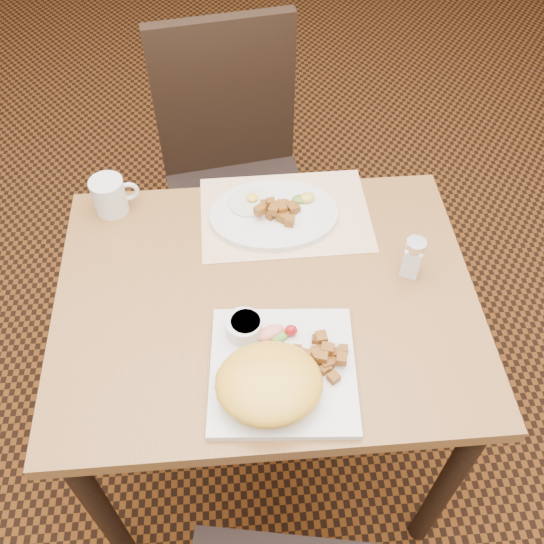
{
  "coord_description": "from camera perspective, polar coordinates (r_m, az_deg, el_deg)",
  "views": [
    {
      "loc": [
        -0.05,
        -0.78,
        1.79
      ],
      "look_at": [
        0.01,
        0.01,
        0.82
      ],
      "focal_mm": 40.0,
      "sensor_mm": 36.0,
      "label": 1
    }
  ],
  "objects": [
    {
      "name": "ground",
      "position": [
        1.95,
        -0.38,
        -15.63
      ],
      "size": [
        8.0,
        8.0,
        0.0
      ],
      "primitive_type": "plane",
      "color": "black",
      "rests_on": "ground"
    },
    {
      "name": "table",
      "position": [
        1.38,
        -0.51,
        -4.97
      ],
      "size": [
        0.9,
        0.7,
        0.75
      ],
      "color": "#96612E",
      "rests_on": "ground"
    },
    {
      "name": "chair_far",
      "position": [
        1.89,
        -3.5,
        9.63
      ],
      "size": [
        0.48,
        0.49,
        0.97
      ],
      "rotation": [
        0.0,
        0.0,
        3.3
      ],
      "color": "black",
      "rests_on": "ground"
    },
    {
      "name": "placemat",
      "position": [
        1.45,
        1.24,
        5.46
      ],
      "size": [
        0.4,
        0.28,
        0.0
      ],
      "primitive_type": "cube",
      "rotation": [
        0.0,
        0.0,
        0.01
      ],
      "color": "white",
      "rests_on": "table"
    },
    {
      "name": "plate_square",
      "position": [
        1.19,
        1.02,
        -9.23
      ],
      "size": [
        0.3,
        0.3,
        0.02
      ],
      "primitive_type": "cube",
      "rotation": [
        0.0,
        0.0,
        -0.07
      ],
      "color": "silver",
      "rests_on": "table"
    },
    {
      "name": "plate_oval",
      "position": [
        1.44,
        0.19,
        5.42
      ],
      "size": [
        0.31,
        0.23,
        0.02
      ],
      "primitive_type": null,
      "rotation": [
        0.0,
        0.0,
        0.01
      ],
      "color": "silver",
      "rests_on": "placemat"
    },
    {
      "name": "hollandaise_mound",
      "position": [
        1.12,
        -0.36,
        -10.46
      ],
      "size": [
        0.2,
        0.18,
        0.07
      ],
      "color": "yellow",
      "rests_on": "plate_square"
    },
    {
      "name": "ramekin",
      "position": [
        1.2,
        -2.66,
        -5.15
      ],
      "size": [
        0.07,
        0.07,
        0.04
      ],
      "color": "silver",
      "rests_on": "plate_square"
    },
    {
      "name": "garnish_sq",
      "position": [
        1.21,
        0.46,
        -5.73
      ],
      "size": [
        0.09,
        0.05,
        0.03
      ],
      "color": "#387223",
      "rests_on": "plate_square"
    },
    {
      "name": "fried_egg",
      "position": [
        1.45,
        -2.12,
        6.66
      ],
      "size": [
        0.1,
        0.1,
        0.02
      ],
      "color": "white",
      "rests_on": "plate_oval"
    },
    {
      "name": "garnish_ov",
      "position": [
        1.46,
        3.07,
        6.97
      ],
      "size": [
        0.06,
        0.04,
        0.02
      ],
      "color": "#387223",
      "rests_on": "plate_oval"
    },
    {
      "name": "salt_shaker",
      "position": [
        1.33,
        13.1,
        1.38
      ],
      "size": [
        0.06,
        0.06,
        0.1
      ],
      "color": "white",
      "rests_on": "table"
    },
    {
      "name": "coffee_mug",
      "position": [
        1.48,
        -14.99,
        6.97
      ],
      "size": [
        0.11,
        0.08,
        0.09
      ],
      "color": "silver",
      "rests_on": "table"
    },
    {
      "name": "home_fries_sq",
      "position": [
        1.18,
        4.7,
        -8.0
      ],
      "size": [
        0.11,
        0.11,
        0.03
      ],
      "color": "#8F5217",
      "rests_on": "plate_square"
    },
    {
      "name": "home_fries_ov",
      "position": [
        1.42,
        0.71,
        5.91
      ],
      "size": [
        0.11,
        0.08,
        0.04
      ],
      "color": "#8F5217",
      "rests_on": "plate_oval"
    }
  ]
}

